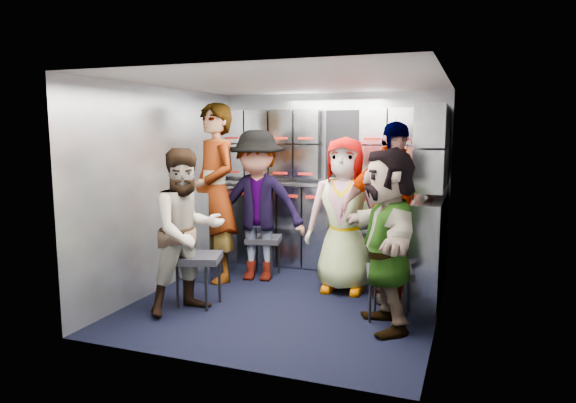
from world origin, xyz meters
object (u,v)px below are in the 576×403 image
(attendant_arc_b, at_px, (257,206))
(attendant_arc_e, at_px, (387,239))
(jump_seat_center, at_px, (348,249))
(attendant_arc_a, at_px, (187,231))
(jump_seat_near_left, at_px, (198,260))
(attendant_arc_d, at_px, (391,212))
(jump_seat_mid_left, at_px, (264,241))
(jump_seat_near_right, at_px, (390,275))
(attendant_standing, at_px, (215,193))
(jump_seat_mid_right, at_px, (393,254))
(attendant_arc_c, at_px, (344,215))

(attendant_arc_b, relative_size, attendant_arc_e, 1.09)
(jump_seat_center, bearing_deg, attendant_arc_a, -133.03)
(jump_seat_center, distance_m, attendant_arc_b, 1.09)
(attendant_arc_a, xyz_separation_m, attendant_arc_b, (0.18, 1.16, 0.08))
(jump_seat_near_left, xyz_separation_m, attendant_arc_d, (1.68, 0.79, 0.44))
(jump_seat_mid_left, bearing_deg, attendant_arc_e, -35.06)
(attendant_arc_b, bearing_deg, jump_seat_near_right, -34.66)
(jump_seat_near_right, relative_size, attendant_standing, 0.24)
(jump_seat_mid_left, distance_m, jump_seat_near_right, 1.83)
(attendant_arc_b, bearing_deg, jump_seat_mid_right, -9.64)
(jump_seat_mid_left, height_order, jump_seat_near_right, jump_seat_near_right)
(jump_seat_near_left, xyz_separation_m, attendant_arc_e, (1.77, 0.05, 0.33))
(jump_seat_mid_left, height_order, attendant_standing, attendant_standing)
(attendant_standing, distance_m, attendant_arc_b, 0.48)
(attendant_standing, relative_size, attendant_arc_b, 1.18)
(jump_seat_mid_right, bearing_deg, attendant_arc_b, 179.66)
(attendant_standing, height_order, attendant_arc_e, attendant_standing)
(attendant_arc_a, xyz_separation_m, attendant_arc_c, (1.19, 1.09, 0.05))
(attendant_arc_a, bearing_deg, jump_seat_near_left, 32.42)
(jump_seat_near_left, distance_m, jump_seat_near_right, 1.78)
(jump_seat_mid_left, xyz_separation_m, jump_seat_center, (1.00, -0.07, 0.01))
(attendant_arc_a, relative_size, attendant_arc_e, 0.98)
(jump_seat_center, distance_m, attendant_arc_e, 1.24)
(attendant_arc_e, bearing_deg, attendant_arc_d, 161.50)
(jump_seat_center, bearing_deg, jump_seat_near_right, -55.97)
(attendant_arc_a, bearing_deg, attendant_arc_b, 23.38)
(jump_seat_mid_left, bearing_deg, attendant_arc_d, -13.87)
(jump_seat_mid_right, relative_size, attendant_standing, 0.26)
(attendant_standing, distance_m, attendant_arc_e, 2.16)
(jump_seat_center, bearing_deg, attendant_arc_c, -90.00)
(jump_seat_near_right, bearing_deg, attendant_arc_a, -166.88)
(jump_seat_center, relative_size, attendant_standing, 0.23)
(attendant_arc_e, bearing_deg, jump_seat_near_left, -113.57)
(jump_seat_mid_left, relative_size, jump_seat_center, 0.98)
(jump_seat_mid_right, height_order, attendant_arc_e, attendant_arc_e)
(attendant_arc_b, height_order, attendant_arc_c, attendant_arc_b)
(jump_seat_near_left, relative_size, attendant_arc_b, 0.31)
(attendant_standing, height_order, attendant_arc_c, attendant_standing)
(attendant_standing, bearing_deg, attendant_arc_a, -40.01)
(jump_seat_near_left, height_order, attendant_arc_c, attendant_arc_c)
(jump_seat_center, height_order, jump_seat_near_right, jump_seat_near_right)
(jump_seat_mid_left, bearing_deg, attendant_arc_c, -14.06)
(jump_seat_near_left, distance_m, attendant_standing, 1.01)
(jump_seat_near_left, height_order, jump_seat_mid_left, jump_seat_near_left)
(jump_seat_center, height_order, attendant_arc_a, attendant_arc_a)
(jump_seat_center, distance_m, attendant_arc_d, 0.74)
(jump_seat_center, distance_m, attendant_arc_c, 0.43)
(jump_seat_mid_left, xyz_separation_m, attendant_standing, (-0.43, -0.35, 0.58))
(jump_seat_mid_right, height_order, attendant_arc_b, attendant_arc_b)
(jump_seat_mid_right, relative_size, attendant_arc_c, 0.32)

